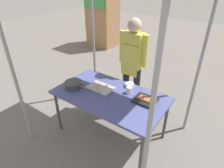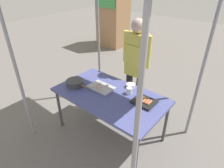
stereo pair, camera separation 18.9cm
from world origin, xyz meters
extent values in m
plane|color=#66605B|center=(0.00, 0.00, 0.00)|extent=(18.00, 18.00, 0.00)
cube|color=#4C518C|center=(0.00, 0.00, 0.73)|extent=(1.60, 0.90, 0.04)
cylinder|color=#3F3F44|center=(-0.74, -0.39, 0.35)|extent=(0.04, 0.04, 0.71)
cylinder|color=#3F3F44|center=(0.74, -0.39, 0.35)|extent=(0.04, 0.04, 0.71)
cylinder|color=#3F3F44|center=(-0.74, 0.39, 0.35)|extent=(0.04, 0.04, 0.71)
cylinder|color=#3F3F44|center=(0.74, 0.39, 0.35)|extent=(0.04, 0.04, 0.71)
cylinder|color=gray|center=(-0.95, -0.80, 1.13)|extent=(0.04, 0.04, 2.27)
cylinder|color=gray|center=(0.95, -0.80, 1.13)|extent=(0.04, 0.04, 2.27)
cylinder|color=gray|center=(-0.95, 0.80, 1.13)|extent=(0.04, 0.04, 2.27)
cylinder|color=gray|center=(0.95, 0.80, 1.13)|extent=(0.04, 0.04, 2.27)
cube|color=black|center=(0.49, 0.14, 0.76)|extent=(0.29, 0.24, 0.02)
cube|color=black|center=(0.49, 0.14, 0.78)|extent=(0.30, 0.26, 0.01)
cylinder|color=#B7663D|center=(0.41, 0.14, 0.79)|extent=(0.04, 0.10, 0.04)
cylinder|color=#B7663D|center=(0.45, 0.14, 0.79)|extent=(0.04, 0.10, 0.04)
cylinder|color=#B7663D|center=(0.49, 0.14, 0.79)|extent=(0.04, 0.10, 0.04)
cylinder|color=#B7663D|center=(0.53, 0.14, 0.79)|extent=(0.04, 0.10, 0.04)
cylinder|color=#B7663D|center=(0.56, 0.14, 0.79)|extent=(0.04, 0.10, 0.04)
cube|color=#ADADB2|center=(-0.20, 0.04, 0.76)|extent=(0.37, 0.25, 0.02)
cube|color=#ADADB2|center=(-0.20, 0.04, 0.78)|extent=(0.39, 0.26, 0.01)
cylinder|color=tan|center=(-0.20, -0.05, 0.78)|extent=(0.24, 0.01, 0.01)
cube|color=tan|center=(-0.17, -0.05, 0.78)|extent=(0.02, 0.02, 0.02)
cube|color=tan|center=(-0.19, -0.05, 0.78)|extent=(0.02, 0.02, 0.02)
cube|color=tan|center=(-0.12, -0.05, 0.78)|extent=(0.02, 0.02, 0.02)
cube|color=tan|center=(-0.28, -0.05, 0.78)|extent=(0.02, 0.02, 0.02)
cylinder|color=tan|center=(-0.20, -0.01, 0.78)|extent=(0.24, 0.01, 0.01)
cube|color=tan|center=(-0.26, -0.01, 0.78)|extent=(0.02, 0.02, 0.02)
cube|color=tan|center=(-0.22, -0.01, 0.78)|extent=(0.02, 0.02, 0.02)
cylinder|color=tan|center=(-0.20, 0.02, 0.78)|extent=(0.24, 0.01, 0.01)
cube|color=tan|center=(-0.19, 0.02, 0.78)|extent=(0.02, 0.02, 0.02)
cube|color=tan|center=(-0.27, 0.02, 0.78)|extent=(0.02, 0.02, 0.02)
cylinder|color=tan|center=(-0.20, 0.06, 0.78)|extent=(0.24, 0.01, 0.01)
cube|color=tan|center=(-0.27, 0.06, 0.78)|extent=(0.02, 0.02, 0.02)
cube|color=tan|center=(-0.25, 0.06, 0.78)|extent=(0.02, 0.02, 0.02)
cylinder|color=tan|center=(-0.20, 0.09, 0.78)|extent=(0.24, 0.01, 0.01)
cube|color=tan|center=(-0.13, 0.09, 0.78)|extent=(0.02, 0.02, 0.02)
cube|color=tan|center=(-0.17, 0.09, 0.78)|extent=(0.02, 0.02, 0.02)
cylinder|color=tan|center=(-0.20, 0.13, 0.78)|extent=(0.24, 0.01, 0.01)
cube|color=tan|center=(-0.16, 0.13, 0.78)|extent=(0.02, 0.02, 0.02)
cube|color=tan|center=(-0.15, 0.13, 0.78)|extent=(0.02, 0.02, 0.02)
cube|color=tan|center=(-0.28, 0.13, 0.78)|extent=(0.02, 0.02, 0.02)
cube|color=tan|center=(-0.13, 0.13, 0.78)|extent=(0.02, 0.02, 0.02)
cylinder|color=#38383A|center=(-0.58, -0.15, 0.79)|extent=(0.27, 0.27, 0.09)
cylinder|color=brown|center=(-0.36, -0.15, 0.81)|extent=(0.16, 0.02, 0.02)
cylinder|color=#386B33|center=(-0.58, -0.15, 0.83)|extent=(0.24, 0.24, 0.01)
cylinder|color=silver|center=(0.12, 0.35, 0.78)|extent=(0.14, 0.14, 0.05)
cylinder|color=white|center=(0.20, 0.19, 0.80)|extent=(0.08, 0.08, 0.10)
cylinder|color=black|center=(-0.22, 0.82, 0.42)|extent=(0.12, 0.12, 0.84)
cylinder|color=black|center=(0.00, 0.82, 0.42)|extent=(0.12, 0.12, 0.84)
cube|color=#D8CC4C|center=(-0.11, 0.82, 1.14)|extent=(0.34, 0.20, 0.60)
cube|color=#D8CC4C|center=(-0.11, 0.71, 0.99)|extent=(0.30, 0.02, 0.54)
cylinder|color=#D8CC4C|center=(-0.33, 0.82, 1.17)|extent=(0.08, 0.08, 0.54)
cylinder|color=#D8CC4C|center=(0.11, 0.82, 1.17)|extent=(0.08, 0.08, 0.54)
sphere|color=#D8B293|center=(-0.11, 0.82, 1.55)|extent=(0.23, 0.23, 0.23)
cube|color=#9E724C|center=(-2.69, 3.35, 0.91)|extent=(0.88, 0.76, 1.83)
cube|color=#3F994C|center=(-2.69, 2.95, 1.46)|extent=(0.79, 0.03, 0.36)
camera|label=1|loc=(1.35, -1.87, 2.29)|focal=30.91mm
camera|label=2|loc=(1.50, -1.75, 2.29)|focal=30.91mm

